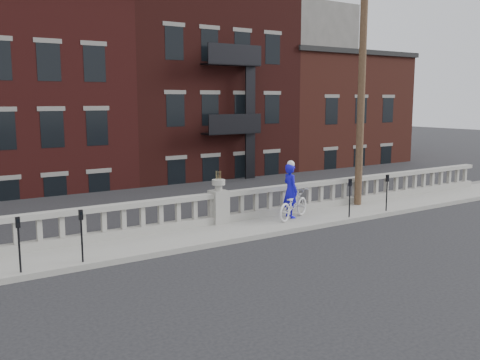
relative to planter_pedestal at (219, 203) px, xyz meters
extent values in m
plane|color=black|center=(0.00, -3.95, -0.83)|extent=(120.00, 120.00, 0.00)
cube|color=gray|center=(0.00, -0.95, -0.76)|extent=(32.00, 2.20, 0.15)
cube|color=gray|center=(0.00, 0.00, -0.56)|extent=(28.00, 0.34, 0.25)
cube|color=gray|center=(0.00, 0.00, 0.27)|extent=(28.00, 0.34, 0.16)
cube|color=gray|center=(0.00, 0.00, -0.13)|extent=(0.55, 0.55, 1.10)
cylinder|color=gray|center=(0.00, 0.00, 0.52)|extent=(0.24, 0.24, 0.20)
cylinder|color=gray|center=(0.00, 0.00, 0.70)|extent=(0.44, 0.44, 0.18)
cube|color=#605E59|center=(0.00, 0.35, -3.26)|extent=(36.00, 0.50, 5.15)
cube|color=black|center=(0.00, 22.00, -6.08)|extent=(80.00, 44.00, 0.50)
cube|color=#595651|center=(-2.00, 4.50, -3.83)|extent=(16.00, 7.00, 4.00)
cube|color=#595651|center=(22.00, 29.00, 3.17)|extent=(14.00, 14.00, 18.00)
cube|color=#451513|center=(-4.00, 16.00, 1.17)|extent=(10.00, 14.00, 14.00)
cube|color=#39120F|center=(6.00, 16.00, 1.92)|extent=(10.00, 14.00, 15.50)
cube|color=#542219|center=(16.00, 16.00, 0.17)|extent=(10.00, 14.00, 12.00)
cube|color=black|center=(16.00, 16.00, 6.32)|extent=(10.30, 14.30, 0.30)
cylinder|color=#422D1E|center=(6.20, -0.35, 4.32)|extent=(0.28, 0.28, 10.00)
cylinder|color=black|center=(-6.67, -1.80, -0.13)|extent=(0.05, 0.05, 1.10)
cube|color=black|center=(-6.67, -1.80, 0.55)|extent=(0.10, 0.08, 0.26)
cube|color=black|center=(-6.67, -1.85, 0.59)|extent=(0.06, 0.01, 0.08)
cylinder|color=black|center=(-5.17, -1.80, -0.13)|extent=(0.05, 0.05, 1.10)
cube|color=black|center=(-5.17, -1.80, 0.55)|extent=(0.10, 0.08, 0.26)
cube|color=black|center=(-5.17, -1.85, 0.59)|extent=(0.06, 0.01, 0.08)
cylinder|color=black|center=(4.28, -1.80, -0.13)|extent=(0.05, 0.05, 1.10)
cube|color=black|center=(4.28, -1.80, 0.55)|extent=(0.10, 0.08, 0.26)
cube|color=black|center=(4.28, -1.85, 0.59)|extent=(0.06, 0.01, 0.08)
cylinder|color=black|center=(6.19, -1.80, -0.13)|extent=(0.05, 0.05, 1.10)
cube|color=black|center=(6.19, -1.80, 0.55)|extent=(0.10, 0.08, 0.26)
cube|color=black|center=(6.19, -1.85, 0.59)|extent=(0.06, 0.01, 0.08)
imported|color=silver|center=(2.49, -0.88, -0.17)|extent=(2.04, 1.40, 1.01)
imported|color=#110CB8|center=(2.52, -0.68, 0.27)|extent=(0.55, 0.75, 1.90)
camera|label=1|loc=(-9.12, -14.99, 3.45)|focal=40.00mm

